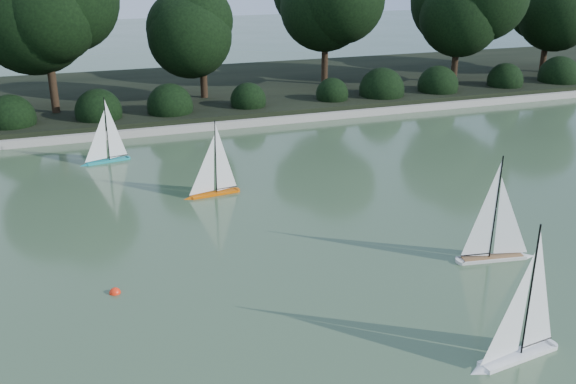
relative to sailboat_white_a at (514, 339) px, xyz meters
The scene contains 10 objects.
ground 2.12m from the sailboat_white_a, 127.63° to the left, with size 80.00×80.00×0.00m, color #2D4328.
pond_coping 10.74m from the sailboat_white_a, 96.86° to the left, with size 40.00×0.35×0.18m, color gray.
far_bank 14.72m from the sailboat_white_a, 95.00° to the left, with size 40.00×8.00×0.30m, color black.
tree_line 13.31m from the sailboat_white_a, 90.22° to the left, with size 26.31×3.93×4.39m.
shrub_hedge 11.63m from the sailboat_white_a, 96.33° to the left, with size 29.10×1.10×1.10m.
sailboat_white_a is the anchor object (origin of this frame).
sailboat_white_b 2.51m from the sailboat_white_a, 55.86° to the left, with size 1.23×0.38×1.67m.
sailboat_orange 6.32m from the sailboat_white_a, 106.91° to the left, with size 1.09×0.29×1.48m.
sailboat_teal 9.40m from the sailboat_white_a, 111.64° to the left, with size 1.08×0.37×1.47m.
race_buoy 4.86m from the sailboat_white_a, 142.34° to the left, with size 0.15×0.15×0.15m, color #FF290D.
Camera 1 is at (-2.99, -6.31, 4.09)m, focal length 40.00 mm.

